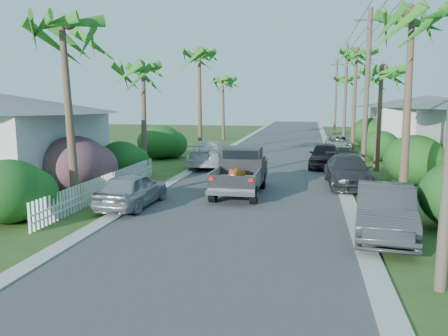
% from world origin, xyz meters
% --- Properties ---
extents(ground, '(120.00, 120.00, 0.00)m').
position_xyz_m(ground, '(0.00, 0.00, 0.00)').
color(ground, '#2C481B').
rests_on(ground, ground).
extents(road, '(8.00, 100.00, 0.02)m').
position_xyz_m(road, '(0.00, 25.00, 0.01)').
color(road, '#38383A').
rests_on(road, ground).
extents(curb_left, '(0.60, 100.00, 0.06)m').
position_xyz_m(curb_left, '(-4.30, 25.00, 0.03)').
color(curb_left, '#A5A39E').
rests_on(curb_left, ground).
extents(curb_right, '(0.60, 100.00, 0.06)m').
position_xyz_m(curb_right, '(4.30, 25.00, 0.03)').
color(curb_right, '#A5A39E').
rests_on(curb_right, ground).
extents(pickup_truck, '(1.98, 5.12, 2.06)m').
position_xyz_m(pickup_truck, '(-0.37, 7.51, 1.01)').
color(pickup_truck, black).
rests_on(pickup_truck, ground).
extents(parked_car_rn, '(2.20, 4.95, 1.58)m').
position_xyz_m(parked_car_rn, '(5.00, 1.88, 0.79)').
color(parked_car_rn, '#34363A').
rests_on(parked_car_rn, ground).
extents(parked_car_rm, '(2.34, 5.16, 1.47)m').
position_xyz_m(parked_car_rm, '(4.55, 9.97, 0.73)').
color(parked_car_rm, '#28292C').
rests_on(parked_car_rm, ground).
extents(parked_car_rf, '(2.13, 4.61, 1.53)m').
position_xyz_m(parked_car_rf, '(3.60, 15.93, 0.77)').
color(parked_car_rf, black).
rests_on(parked_car_rf, ground).
extents(parked_car_rd, '(2.08, 4.39, 1.21)m').
position_xyz_m(parked_car_rd, '(5.00, 25.68, 0.61)').
color(parked_car_rd, '#9D9FA3').
rests_on(parked_car_rd, ground).
extents(parked_car_ln, '(1.81, 4.16, 1.40)m').
position_xyz_m(parked_car_ln, '(-4.18, 3.92, 0.70)').
color(parked_car_ln, '#A2A5A9').
rests_on(parked_car_ln, ground).
extents(parked_car_lf, '(2.90, 5.91, 1.65)m').
position_xyz_m(parked_car_lf, '(-3.60, 14.92, 0.83)').
color(parked_car_lf, silver).
rests_on(parked_car_lf, ground).
extents(palm_l_a, '(4.40, 4.40, 8.20)m').
position_xyz_m(palm_l_a, '(-6.20, 3.00, 6.93)').
color(palm_l_a, brown).
rests_on(palm_l_a, ground).
extents(palm_l_b, '(4.40, 4.40, 7.40)m').
position_xyz_m(palm_l_b, '(-6.80, 12.00, 6.15)').
color(palm_l_b, brown).
rests_on(palm_l_b, ground).
extents(palm_l_c, '(4.40, 4.40, 9.20)m').
position_xyz_m(palm_l_c, '(-6.00, 22.00, 7.91)').
color(palm_l_c, brown).
rests_on(palm_l_c, ground).
extents(palm_l_d, '(4.40, 4.40, 7.70)m').
position_xyz_m(palm_l_d, '(-6.50, 34.00, 6.44)').
color(palm_l_d, brown).
rests_on(palm_l_d, ground).
extents(palm_r_a, '(4.40, 4.40, 8.70)m').
position_xyz_m(palm_r_a, '(6.30, 6.00, 7.42)').
color(palm_r_a, brown).
rests_on(palm_r_a, ground).
extents(palm_r_b, '(4.40, 4.40, 7.20)m').
position_xyz_m(palm_r_b, '(6.60, 15.00, 5.95)').
color(palm_r_b, brown).
rests_on(palm_r_b, ground).
extents(palm_r_c, '(4.40, 4.40, 9.40)m').
position_xyz_m(palm_r_c, '(6.20, 26.00, 8.11)').
color(palm_r_c, brown).
rests_on(palm_r_c, ground).
extents(palm_r_d, '(4.40, 4.40, 8.00)m').
position_xyz_m(palm_r_d, '(6.50, 40.00, 6.74)').
color(palm_r_d, brown).
rests_on(palm_r_d, ground).
extents(shrub_l_a, '(2.60, 2.86, 2.20)m').
position_xyz_m(shrub_l_a, '(-7.50, 1.00, 1.10)').
color(shrub_l_a, '#13441A').
rests_on(shrub_l_a, ground).
extents(shrub_l_b, '(3.00, 3.30, 2.60)m').
position_xyz_m(shrub_l_b, '(-7.80, 6.00, 1.30)').
color(shrub_l_b, '#A11766').
rests_on(shrub_l_b, ground).
extents(shrub_l_c, '(2.40, 2.64, 2.00)m').
position_xyz_m(shrub_l_c, '(-7.40, 10.00, 1.00)').
color(shrub_l_c, '#13441A').
rests_on(shrub_l_c, ground).
extents(shrub_l_d, '(3.20, 3.52, 2.40)m').
position_xyz_m(shrub_l_d, '(-8.00, 18.00, 1.20)').
color(shrub_l_d, '#13441A').
rests_on(shrub_l_d, ground).
extents(shrub_r_b, '(3.00, 3.30, 2.50)m').
position_xyz_m(shrub_r_b, '(7.80, 11.00, 1.25)').
color(shrub_r_b, '#13441A').
rests_on(shrub_r_b, ground).
extents(shrub_r_c, '(2.60, 2.86, 2.10)m').
position_xyz_m(shrub_r_c, '(7.50, 20.00, 1.05)').
color(shrub_r_c, '#13441A').
rests_on(shrub_r_c, ground).
extents(shrub_r_d, '(3.20, 3.52, 2.60)m').
position_xyz_m(shrub_r_d, '(8.00, 30.00, 1.30)').
color(shrub_r_d, '#13441A').
rests_on(shrub_r_d, ground).
extents(picket_fence, '(0.10, 11.00, 1.00)m').
position_xyz_m(picket_fence, '(-6.00, 5.50, 0.50)').
color(picket_fence, white).
rests_on(picket_fence, ground).
extents(house_right_far, '(9.00, 8.00, 4.60)m').
position_xyz_m(house_right_far, '(13.00, 30.00, 2.12)').
color(house_right_far, silver).
rests_on(house_right_far, ground).
extents(utility_pole_b, '(1.60, 0.26, 9.00)m').
position_xyz_m(utility_pole_b, '(5.60, 13.00, 4.60)').
color(utility_pole_b, brown).
rests_on(utility_pole_b, ground).
extents(utility_pole_c, '(1.60, 0.26, 9.00)m').
position_xyz_m(utility_pole_c, '(5.60, 28.00, 4.60)').
color(utility_pole_c, brown).
rests_on(utility_pole_c, ground).
extents(utility_pole_d, '(1.60, 0.26, 9.00)m').
position_xyz_m(utility_pole_d, '(5.60, 43.00, 4.60)').
color(utility_pole_d, brown).
rests_on(utility_pole_d, ground).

